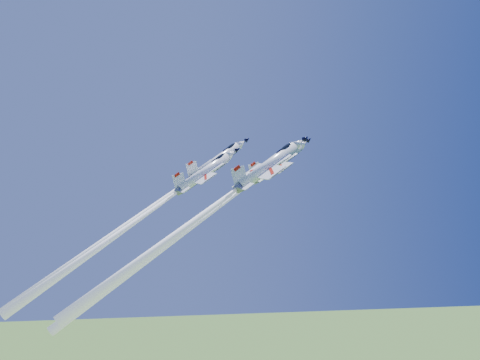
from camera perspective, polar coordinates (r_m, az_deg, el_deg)
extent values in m
cylinder|color=white|center=(103.61, 4.10, 1.87)|extent=(7.99, 4.83, 10.41)
cone|color=white|center=(106.35, 6.79, 3.86)|extent=(3.03, 2.50, 2.94)
cone|color=black|center=(107.03, 7.40, 4.31)|extent=(1.52, 1.26, 1.48)
cone|color=slate|center=(101.41, 1.49, -0.06)|extent=(2.47, 2.24, 2.10)
ellipsoid|color=black|center=(105.15, 5.69, 3.48)|extent=(2.95, 1.63, 2.44)
cube|color=black|center=(104.50, 5.06, 3.17)|extent=(1.03, 0.38, 0.85)
cube|color=white|center=(103.25, 3.69, 1.41)|extent=(5.37, 9.42, 3.35)
cube|color=white|center=(105.54, 4.71, 2.47)|extent=(2.80, 1.63, 1.98)
cube|color=white|center=(103.49, 5.36, 2.41)|extent=(2.80, 1.63, 1.98)
cube|color=white|center=(101.74, 1.90, 0.18)|extent=(2.82, 5.17, 1.76)
cube|color=white|center=(101.37, 1.61, 1.00)|extent=(3.38, 1.16, 3.62)
cube|color=#A61608|center=(101.10, 1.38, 1.69)|extent=(1.23, 0.46, 1.10)
cube|color=black|center=(103.87, 4.32, 1.47)|extent=(7.79, 1.88, 5.63)
sphere|color=white|center=(101.34, 1.39, -0.13)|extent=(1.03, 0.87, 0.97)
cone|color=white|center=(96.45, -8.62, -7.48)|extent=(25.49, 12.97, 36.79)
cylinder|color=white|center=(108.26, -2.57, 1.98)|extent=(8.06, 4.87, 10.50)
cone|color=white|center=(110.44, 0.18, 3.92)|extent=(3.05, 2.52, 2.97)
cone|color=black|center=(111.00, 0.80, 4.36)|extent=(1.54, 1.27, 1.49)
cone|color=slate|center=(106.60, -5.19, 0.13)|extent=(2.49, 2.26, 2.12)
ellipsoid|color=black|center=(109.47, -0.95, 3.54)|extent=(2.97, 1.64, 2.46)
cube|color=black|center=(108.95, -1.59, 3.24)|extent=(1.04, 0.39, 0.86)
cube|color=white|center=(107.99, -2.98, 1.54)|extent=(5.41, 9.50, 3.38)
cube|color=white|center=(110.07, -1.86, 2.56)|extent=(2.82, 1.65, 2.00)
cube|color=white|center=(107.88, -1.37, 2.52)|extent=(2.82, 1.65, 2.00)
cube|color=white|center=(106.84, -4.78, 0.36)|extent=(2.85, 5.21, 1.77)
cube|color=white|center=(106.54, -5.09, 1.14)|extent=(3.41, 1.17, 3.65)
cube|color=#A61608|center=(106.32, -5.32, 1.80)|extent=(1.24, 0.46, 1.11)
cube|color=black|center=(108.48, -2.34, 1.60)|extent=(7.85, 1.89, 5.68)
sphere|color=white|center=(106.54, -5.29, 0.05)|extent=(1.04, 0.88, 0.98)
cone|color=white|center=(103.61, -14.44, -6.39)|extent=(24.20, 12.37, 34.83)
cylinder|color=white|center=(95.62, 3.02, 1.50)|extent=(8.99, 5.43, 11.71)
cone|color=white|center=(98.61, 6.31, 3.92)|extent=(3.40, 2.81, 3.31)
cone|color=black|center=(99.38, 7.05, 4.46)|extent=(1.71, 1.42, 1.66)
cone|color=slate|center=(93.32, -0.19, -0.87)|extent=(2.78, 2.52, 2.37)
ellipsoid|color=black|center=(97.29, 4.97, 3.45)|extent=(3.32, 1.83, 2.75)
cube|color=black|center=(96.58, 4.20, 3.08)|extent=(1.16, 0.43, 0.96)
cube|color=white|center=(95.25, 2.51, 0.94)|extent=(6.04, 10.59, 3.77)
cube|color=white|center=(97.76, 3.79, 2.23)|extent=(3.15, 1.84, 2.23)
cube|color=white|center=(95.44, 4.55, 2.16)|extent=(3.15, 1.84, 2.23)
cube|color=white|center=(93.66, 0.31, -0.58)|extent=(3.18, 5.81, 1.98)
cube|color=white|center=(93.23, -0.06, 0.42)|extent=(3.80, 1.31, 4.07)
cube|color=#A61608|center=(92.93, -0.34, 1.26)|extent=(1.39, 0.51, 1.23)
cube|color=black|center=(95.92, 3.29, 1.01)|extent=(8.76, 2.11, 6.33)
sphere|color=white|center=(93.24, -0.32, -0.97)|extent=(1.16, 0.98, 1.09)
cone|color=white|center=(89.61, -9.24, -7.48)|extent=(21.48, 11.22, 30.57)
cylinder|color=white|center=(100.80, -3.82, 0.78)|extent=(7.89, 4.77, 10.28)
cone|color=white|center=(102.76, -0.91, 2.84)|extent=(2.99, 2.47, 2.90)
cone|color=black|center=(103.26, -0.25, 3.31)|extent=(1.50, 1.24, 1.46)
cone|color=slate|center=(99.36, -6.59, -1.20)|extent=(2.44, 2.21, 2.08)
ellipsoid|color=black|center=(101.86, -2.11, 2.43)|extent=(2.91, 1.61, 2.41)
cube|color=black|center=(101.39, -2.79, 2.10)|extent=(1.02, 0.38, 0.84)
cube|color=white|center=(100.57, -4.25, 0.31)|extent=(5.30, 9.30, 3.30)
cube|color=white|center=(102.52, -3.06, 1.40)|extent=(2.76, 1.61, 1.96)
cube|color=white|center=(100.36, -2.56, 1.33)|extent=(2.76, 1.61, 1.96)
cube|color=white|center=(99.57, -6.16, -0.95)|extent=(2.79, 5.10, 1.73)
cube|color=white|center=(99.26, -6.49, -0.13)|extent=(3.33, 1.15, 3.57)
cube|color=#A61608|center=(99.02, -6.73, 0.56)|extent=(1.22, 0.45, 1.08)
cube|color=black|center=(101.02, -3.57, 0.37)|extent=(7.69, 1.85, 5.56)
sphere|color=white|center=(99.32, -6.70, -1.27)|extent=(1.02, 0.86, 0.96)
cone|color=white|center=(97.25, -15.16, -7.22)|extent=(21.08, 10.89, 30.17)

